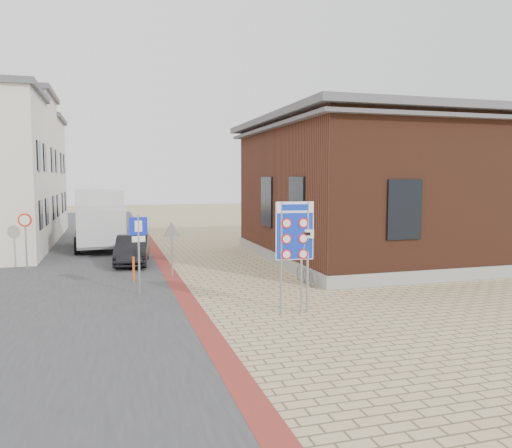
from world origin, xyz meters
TOP-DOWN VIEW (x-y plane):
  - ground at (0.00, 0.00)m, footprint 120.00×120.00m
  - road_strip at (-5.50, 15.00)m, footprint 7.00×60.00m
  - curb_strip at (-2.00, 10.00)m, footprint 0.60×40.00m
  - brick_building at (8.99, 7.00)m, footprint 13.00×13.00m
  - townhouse_far at (-10.99, 24.00)m, footprint 7.40×6.40m
  - bike_rack at (2.65, 2.20)m, footprint 0.08×1.80m
  - sedan at (-3.36, 8.46)m, footprint 1.83×4.12m
  - box_truck at (-4.85, 14.31)m, footprint 2.86×6.32m
  - border_sign at (0.78, -1.50)m, footprint 1.12×0.16m
  - essen_sign at (1.00, -1.50)m, footprint 0.67×0.31m
  - parking_sign at (-3.42, 2.11)m, footprint 0.60×0.10m
  - yield_sign at (-2.00, 4.72)m, footprint 0.77×0.24m
  - speed_sign at (-7.76, 8.00)m, footprint 0.58×0.13m
  - bollard at (-3.50, 4.45)m, footprint 0.11×0.11m

SIDE VIEW (x-z plane):
  - ground at x=0.00m, z-range 0.00..0.00m
  - road_strip at x=-5.50m, z-range 0.00..0.02m
  - curb_strip at x=-2.00m, z-range 0.00..0.03m
  - bike_rack at x=2.65m, z-range -0.04..0.56m
  - bollard at x=-3.50m, z-range 0.00..0.95m
  - sedan at x=-3.36m, z-range 0.00..1.31m
  - yield_sign at x=-2.00m, z-range 0.56..2.75m
  - speed_sign at x=-7.76m, z-range 0.43..2.89m
  - box_truck at x=-4.85m, z-range 0.05..3.31m
  - essen_sign at x=1.00m, z-range 0.44..3.06m
  - parking_sign at x=-3.42m, z-range 0.51..3.24m
  - border_sign at x=0.78m, z-range 0.73..4.01m
  - brick_building at x=8.99m, z-range 0.09..6.89m
  - townhouse_far at x=-10.99m, z-range 0.02..8.32m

